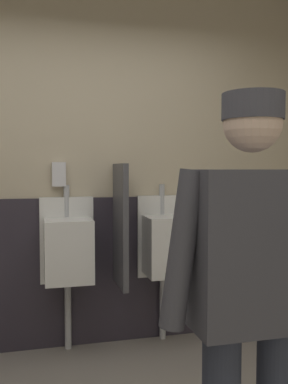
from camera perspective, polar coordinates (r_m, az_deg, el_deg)
name	(u,v)px	position (r m, az deg, el deg)	size (l,w,h in m)	color
wall_back	(71,161)	(3.28, -9.97, 4.14)	(4.87, 0.12, 2.84)	beige
wainscot_band_back	(73,272)	(3.30, -9.72, -10.73)	(4.27, 0.03, 1.14)	#2D2833
urinal_left	(68,249)	(3.12, -10.33, -7.70)	(0.40, 0.34, 1.24)	white
urinal_middle	(166,245)	(3.25, 3.06, -7.18)	(0.40, 0.34, 1.24)	white
privacy_divider_panel	(120,225)	(3.07, -3.25, -4.55)	(0.04, 0.40, 0.90)	#4C4C51
person	(252,283)	(1.59, 14.49, -11.94)	(0.65, 0.60, 1.63)	#2D3342
soap_dispenser	(59,174)	(3.18, -11.57, 2.39)	(0.10, 0.07, 0.18)	silver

